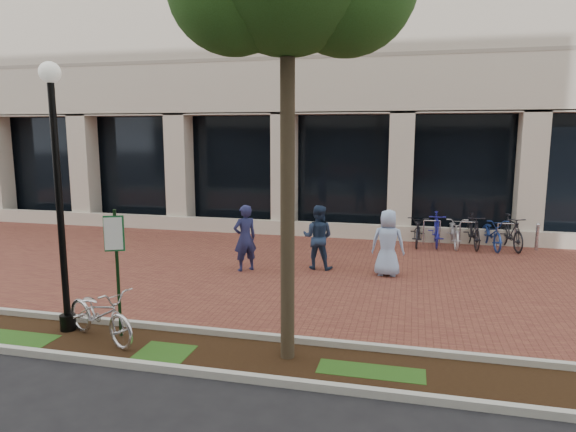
% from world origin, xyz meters
% --- Properties ---
extents(ground, '(120.00, 120.00, 0.00)m').
position_xyz_m(ground, '(0.00, 0.00, 0.00)').
color(ground, black).
rests_on(ground, ground).
extents(brick_plaza, '(40.00, 9.00, 0.01)m').
position_xyz_m(brick_plaza, '(0.00, 0.00, 0.01)').
color(brick_plaza, brown).
rests_on(brick_plaza, ground).
extents(planting_strip, '(40.00, 1.50, 0.01)m').
position_xyz_m(planting_strip, '(0.00, -5.25, 0.01)').
color(planting_strip, black).
rests_on(planting_strip, ground).
extents(curb_plaza_side, '(40.00, 0.12, 0.12)m').
position_xyz_m(curb_plaza_side, '(0.00, -4.50, 0.06)').
color(curb_plaza_side, '#B6B6AC').
rests_on(curb_plaza_side, ground).
extents(curb_street_side, '(40.00, 0.12, 0.12)m').
position_xyz_m(curb_street_side, '(0.00, -6.00, 0.06)').
color(curb_street_side, '#B6B6AC').
rests_on(curb_street_side, ground).
extents(parking_sign, '(0.34, 0.07, 2.27)m').
position_xyz_m(parking_sign, '(-2.51, -4.95, 1.45)').
color(parking_sign, '#123315').
rests_on(parking_sign, ground).
extents(lamppost, '(0.36, 0.36, 4.73)m').
position_xyz_m(lamppost, '(-3.60, -4.92, 2.66)').
color(lamppost, black).
rests_on(lamppost, ground).
extents(locked_bicycle, '(1.94, 1.34, 0.97)m').
position_xyz_m(locked_bicycle, '(-2.75, -5.17, 0.48)').
color(locked_bicycle, silver).
rests_on(locked_bicycle, ground).
extents(pedestrian_left, '(0.75, 0.73, 1.73)m').
position_xyz_m(pedestrian_left, '(-1.75, -0.28, 0.87)').
color(pedestrian_left, navy).
rests_on(pedestrian_left, ground).
extents(pedestrian_mid, '(0.87, 0.71, 1.69)m').
position_xyz_m(pedestrian_mid, '(0.03, 0.37, 0.85)').
color(pedestrian_mid, '#1F304E').
rests_on(pedestrian_mid, ground).
extents(pedestrian_right, '(0.85, 0.57, 1.68)m').
position_xyz_m(pedestrian_right, '(1.85, 0.11, 0.84)').
color(pedestrian_right, '#9AB9E6').
rests_on(pedestrian_right, ground).
extents(bollard, '(0.12, 0.12, 0.85)m').
position_xyz_m(bollard, '(6.13, 4.00, 0.44)').
color(bollard, '#B9B8BD').
rests_on(bollard, ground).
extents(bike_rack_cluster, '(3.55, 1.92, 1.07)m').
position_xyz_m(bike_rack_cluster, '(3.98, 3.97, 0.51)').
color(bike_rack_cluster, black).
rests_on(bike_rack_cluster, ground).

